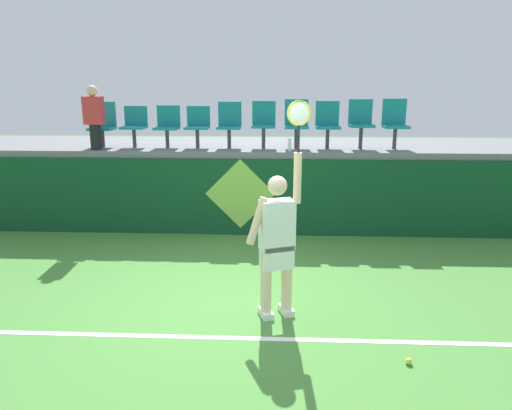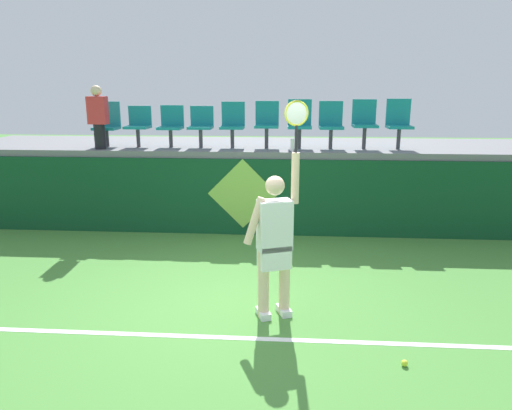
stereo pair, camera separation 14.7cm
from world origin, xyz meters
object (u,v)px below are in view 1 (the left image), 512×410
at_px(stadium_chair_0, 103,123).
at_px(stadium_chair_6, 296,122).
at_px(stadium_chair_1, 135,124).
at_px(stadium_chair_4, 229,123).
at_px(tennis_player, 277,240).
at_px(water_bottle, 290,145).
at_px(stadium_chair_8, 361,121).
at_px(stadium_chair_3, 198,124).
at_px(spectator_0, 94,116).
at_px(stadium_chair_9, 395,121).
at_px(tennis_ball, 409,361).
at_px(stadium_chair_5, 264,122).
at_px(stadium_chair_7, 328,122).
at_px(stadium_chair_2, 168,124).

height_order(stadium_chair_0, stadium_chair_6, stadium_chair_6).
relative_size(stadium_chair_1, stadium_chair_4, 0.90).
relative_size(tennis_player, stadium_chair_6, 2.81).
xyz_separation_m(tennis_player, water_bottle, (0.20, 3.30, 0.68)).
xyz_separation_m(stadium_chair_6, stadium_chair_8, (1.19, -0.00, 0.01)).
distance_m(stadium_chair_3, stadium_chair_8, 3.05).
bearing_deg(spectator_0, stadium_chair_9, 4.40).
height_order(tennis_ball, stadium_chair_9, stadium_chair_9).
relative_size(stadium_chair_3, stadium_chair_5, 0.89).
distance_m(water_bottle, stadium_chair_6, 0.64).
relative_size(stadium_chair_6, stadium_chair_7, 1.04).
distance_m(stadium_chair_3, stadium_chair_4, 0.60).
distance_m(stadium_chair_4, stadium_chair_6, 1.26).
xyz_separation_m(water_bottle, stadium_chair_2, (-2.30, 0.49, 0.32)).
relative_size(tennis_player, stadium_chair_0, 2.98).
bearing_deg(tennis_player, stadium_chair_9, 60.45).
bearing_deg(stadium_chair_9, stadium_chair_1, -179.87).
bearing_deg(stadium_chair_7, tennis_player, -103.52).
height_order(tennis_player, stadium_chair_6, tennis_player).
bearing_deg(stadium_chair_3, stadium_chair_6, 0.35).
height_order(stadium_chair_1, spectator_0, spectator_0).
xyz_separation_m(stadium_chair_2, stadium_chair_7, (3.01, 0.01, 0.04)).
height_order(stadium_chair_5, stadium_chair_8, stadium_chair_8).
distance_m(stadium_chair_2, stadium_chair_5, 1.82).
relative_size(tennis_player, water_bottle, 11.23).
xyz_separation_m(stadium_chair_1, stadium_chair_7, (3.65, 0.01, 0.04)).
height_order(water_bottle, stadium_chair_0, stadium_chair_0).
relative_size(stadium_chair_8, spectator_0, 0.78).
bearing_deg(stadium_chair_3, stadium_chair_7, 0.21).
relative_size(stadium_chair_5, stadium_chair_8, 0.96).
bearing_deg(stadium_chair_0, stadium_chair_1, -1.14).
bearing_deg(stadium_chair_1, stadium_chair_8, 0.11).
height_order(water_bottle, stadium_chair_8, stadium_chair_8).
xyz_separation_m(tennis_ball, stadium_chair_3, (-2.84, 4.76, 1.92)).
bearing_deg(stadium_chair_4, stadium_chair_7, 0.02).
xyz_separation_m(stadium_chair_9, spectator_0, (-5.50, -0.42, 0.10)).
height_order(stadium_chair_0, stadium_chair_9, stadium_chair_9).
bearing_deg(water_bottle, stadium_chair_3, 164.34).
distance_m(tennis_ball, stadium_chair_0, 6.94).
relative_size(stadium_chair_4, stadium_chair_9, 0.93).
height_order(tennis_ball, stadium_chair_3, stadium_chair_3).
bearing_deg(stadium_chair_6, stadium_chair_8, -0.16).
distance_m(stadium_chair_2, stadium_chair_9, 4.25).
bearing_deg(tennis_player, stadium_chair_8, 68.08).
relative_size(stadium_chair_6, spectator_0, 0.78).
bearing_deg(stadium_chair_2, tennis_player, -60.93).
bearing_deg(tennis_player, stadium_chair_0, 131.43).
relative_size(stadium_chair_0, stadium_chair_9, 0.93).
bearing_deg(tennis_ball, tennis_player, 143.29).
relative_size(stadium_chair_4, stadium_chair_8, 0.95).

